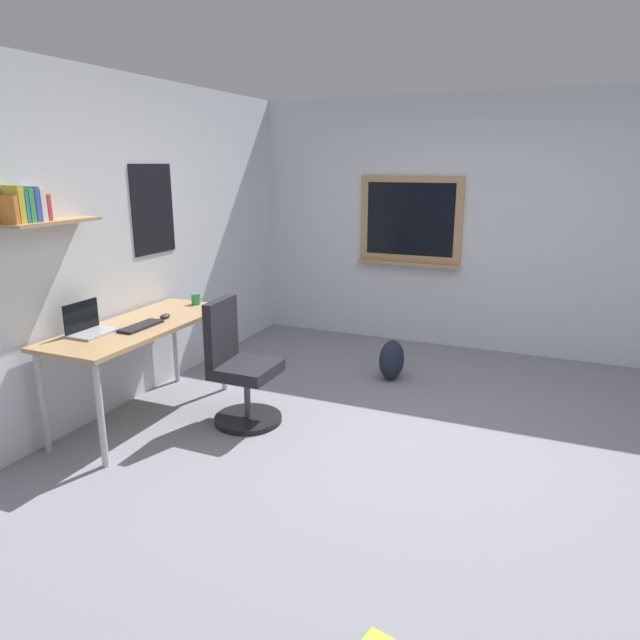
{
  "coord_description": "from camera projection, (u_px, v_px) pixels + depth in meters",
  "views": [
    {
      "loc": [
        -3.66,
        -0.83,
        1.92
      ],
      "look_at": [
        -0.05,
        0.72,
        0.85
      ],
      "focal_mm": 32.26,
      "sensor_mm": 36.0,
      "label": 1
    }
  ],
  "objects": [
    {
      "name": "ground_plane",
      "position": [
        416.0,
        445.0,
        4.07
      ],
      "size": [
        5.2,
        5.2,
        0.0
      ],
      "primitive_type": "plane",
      "color": "gray",
      "rests_on": "ground"
    },
    {
      "name": "wall_back",
      "position": [
        126.0,
        243.0,
        4.65
      ],
      "size": [
        5.0,
        0.3,
        2.6
      ],
      "color": "silver",
      "rests_on": "ground"
    },
    {
      "name": "wall_right",
      "position": [
        478.0,
        226.0,
        5.9
      ],
      "size": [
        0.22,
        5.0,
        2.6
      ],
      "color": "silver",
      "rests_on": "ground"
    },
    {
      "name": "desk",
      "position": [
        141.0,
        333.0,
        4.34
      ],
      "size": [
        1.57,
        0.63,
        0.76
      ],
      "color": "tan",
      "rests_on": "ground"
    },
    {
      "name": "office_chair",
      "position": [
        239.0,
        370.0,
        4.35
      ],
      "size": [
        0.52,
        0.52,
        0.95
      ],
      "color": "black",
      "rests_on": "ground"
    },
    {
      "name": "laptop",
      "position": [
        89.0,
        326.0,
        4.05
      ],
      "size": [
        0.31,
        0.21,
        0.23
      ],
      "color": "#ADAFB5",
      "rests_on": "desk"
    },
    {
      "name": "keyboard",
      "position": [
        141.0,
        326.0,
        4.22
      ],
      "size": [
        0.37,
        0.13,
        0.02
      ],
      "primitive_type": "cube",
      "color": "black",
      "rests_on": "desk"
    },
    {
      "name": "computer_mouse",
      "position": [
        165.0,
        316.0,
        4.46
      ],
      "size": [
        0.1,
        0.06,
        0.03
      ],
      "primitive_type": "ellipsoid",
      "color": "#262628",
      "rests_on": "desk"
    },
    {
      "name": "coffee_mug",
      "position": [
        196.0,
        299.0,
        4.9
      ],
      "size": [
        0.08,
        0.08,
        0.09
      ],
      "primitive_type": "cylinder",
      "color": "#338C4C",
      "rests_on": "desk"
    },
    {
      "name": "backpack",
      "position": [
        392.0,
        360.0,
        5.26
      ],
      "size": [
        0.32,
        0.22,
        0.37
      ],
      "primitive_type": "ellipsoid",
      "color": "#1E2333",
      "rests_on": "ground"
    }
  ]
}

